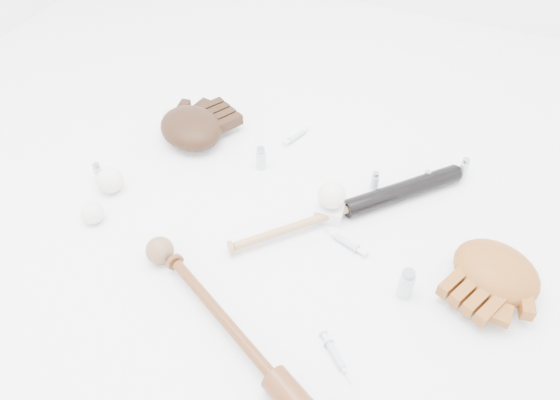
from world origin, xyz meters
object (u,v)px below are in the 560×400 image
at_px(bat_wood, 276,380).
at_px(pedestal, 330,210).
at_px(glove_dark, 191,127).
at_px(bat_dark, 349,208).

xyz_separation_m(bat_wood, pedestal, (-0.06, 0.55, -0.01)).
bearing_deg(glove_dark, pedestal, 12.98).
relative_size(glove_dark, pedestal, 3.51).
distance_m(bat_wood, pedestal, 0.56).
bearing_deg(pedestal, bat_wood, -83.76).
height_order(bat_wood, pedestal, bat_wood).
height_order(bat_dark, pedestal, bat_dark).
bearing_deg(glove_dark, bat_dark, 16.24).
relative_size(bat_dark, pedestal, 9.91).
height_order(glove_dark, pedestal, glove_dark).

